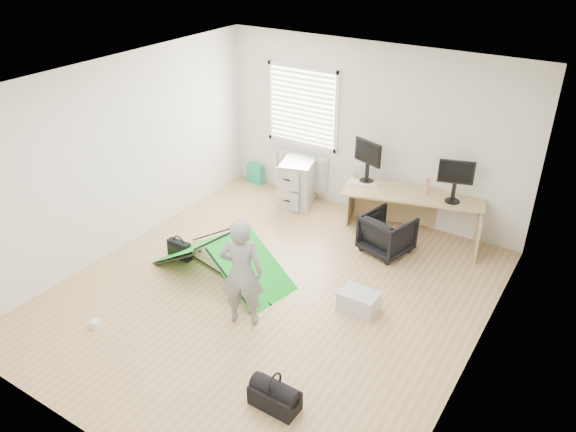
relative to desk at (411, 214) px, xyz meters
The scene contains 18 objects.
ground 2.57m from the desk, 111.05° to the right, with size 5.50×5.50×0.00m, color tan.
back_wall 1.41m from the desk, 157.91° to the left, with size 5.00×0.02×2.70m, color silver.
window 2.46m from the desk, behind, with size 1.20×0.06×1.20m, color silver.
radiator 2.14m from the desk, behind, with size 1.00×0.12×0.60m, color silver.
desk is the anchor object (origin of this frame).
filing_cabinet 1.96m from the desk, behind, with size 0.49×0.66×0.77m, color #B0B4B6.
monitor_left 0.96m from the desk, behind, with size 0.51×0.11×0.49m, color black.
monitor_right 0.81m from the desk, ahead, with size 0.49×0.11×0.47m, color black.
keyboard 0.84m from the desk, behind, with size 0.44×0.15×0.02m, color beige.
thermos 0.50m from the desk, 34.38° to the left, with size 0.07×0.07×0.23m, color #D07487.
office_chair 0.65m from the desk, 98.63° to the right, with size 0.62×0.64×0.58m, color black.
person 3.15m from the desk, 106.55° to the right, with size 0.50×0.33×1.38m, color gray.
kite 2.94m from the desk, 125.40° to the right, with size 1.91×0.84×0.59m, color green, non-canonical shape.
storage_crate 2.10m from the desk, 85.22° to the right, with size 0.46×0.32×0.26m, color #B3B7BC.
tote_bag 3.05m from the desk, behind, with size 0.29×0.13×0.35m, color #22A57F.
laptop_bag 3.44m from the desk, 136.20° to the right, with size 0.36×0.11×0.27m, color black.
white_box 4.66m from the desk, 119.44° to the right, with size 0.10×0.10×0.10m, color silver.
duffel_bag 3.92m from the desk, 87.65° to the right, with size 0.50×0.25×0.22m, color black.
Camera 1 is at (3.33, -4.82, 4.31)m, focal length 35.00 mm.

